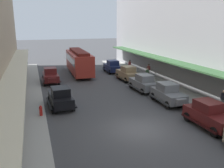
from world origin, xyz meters
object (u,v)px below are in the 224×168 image
Objects in this scene: parked_car_7 at (168,93)px; pedestrian_1 at (223,100)px; parked_car_1 at (112,66)px; parked_car_0 at (60,97)px; parked_car_6 at (128,73)px; parked_car_4 at (51,75)px; parked_car_5 at (144,82)px; fire_hydrant at (41,111)px; parked_car_2 at (210,114)px; pedestrian_5 at (149,70)px; pedestrian_4 at (25,73)px; pedestrian_3 at (7,138)px; pedestrian_2 at (130,65)px; pedestrian_0 at (147,74)px; streetcar at (79,61)px.

pedestrian_1 is at bearing -45.20° from parked_car_7.
parked_car_1 is at bearing 100.82° from pedestrian_1.
parked_car_0 is 1.00× the size of parked_car_6.
parked_car_4 is 0.99× the size of parked_car_5.
fire_hydrant is (-10.89, -4.32, -0.38)m from parked_car_5.
pedestrian_5 is at bearing 78.32° from parked_car_2.
parked_car_6 is 2.63× the size of pedestrian_4.
parked_car_5 is 15.91m from pedestrian_3.
parked_car_1 and parked_car_4 have the same top height.
parked_car_7 is 10.69m from pedestrian_5.
parked_car_4 is (-0.09, 9.48, 0.00)m from parked_car_0.
parked_car_5 is 1.00× the size of parked_car_7.
pedestrian_2 is (11.82, 3.07, 0.07)m from parked_car_4.
pedestrian_4 is (0.64, 18.27, 0.00)m from pedestrian_3.
pedestrian_5 is at bearing 59.35° from pedestrian_0.
parked_car_7 reaches higher than pedestrian_0.
parked_car_4 is at bearing 119.44° from parked_car_2.
parked_car_7 is 2.57× the size of pedestrian_0.
pedestrian_0 is at bearing 27.71° from parked_car_0.
fire_hydrant is 0.49× the size of pedestrian_0.
pedestrian_0 and pedestrian_5 have the same top height.
pedestrian_2 is (2.27, 14.51, 0.07)m from parked_car_7.
pedestrian_3 and pedestrian_4 have the same top height.
pedestrian_2 is at bearing 51.59° from pedestrian_3.
parked_car_0 reaches higher than pedestrian_5.
parked_car_6 is at bearing 104.14° from pedestrian_1.
pedestrian_4 is at bearing 95.71° from fire_hydrant.
parked_car_6 is 19.67m from pedestrian_3.
parked_car_5 is at bearing 36.13° from pedestrian_3.
pedestrian_3 is (-13.15, 0.52, 0.05)m from parked_car_2.
parked_car_0 is at bearing -74.92° from pedestrian_4.
fire_hydrant is 17.61m from pedestrian_5.
parked_car_4 is 2.56× the size of pedestrian_0.
parked_car_7 is 16.24m from streetcar.
parked_car_1 reaches higher than pedestrian_3.
parked_car_1 is 5.21× the size of fire_hydrant.
fire_hydrant is (-11.17, -9.59, -0.38)m from parked_car_6.
pedestrian_1 is 13.44m from pedestrian_5.
pedestrian_2 is at bearing 4.61° from pedestrian_4.
parked_car_1 and parked_car_5 have the same top height.
pedestrian_0 is at bearing -73.30° from parked_car_1.
parked_car_4 is 12.21m from pedestrian_2.
pedestrian_4 is (-14.40, 5.40, -0.02)m from pedestrian_0.
pedestrian_4 is (-14.79, -1.19, -0.02)m from pedestrian_2.
parked_car_7 is 2.62× the size of pedestrian_1.
pedestrian_5 is (15.75, -3.12, 0.02)m from pedestrian_4.
parked_car_7 is (9.46, -1.95, 0.00)m from parked_car_0.
parked_car_7 is at bearing -89.80° from parked_car_6.
pedestrian_1 reaches higher than fire_hydrant.
parked_car_4 reaches higher than pedestrian_2.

